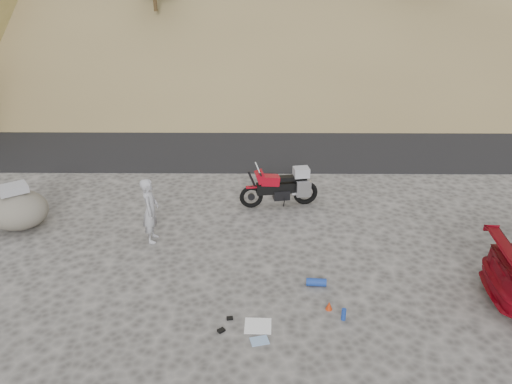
{
  "coord_description": "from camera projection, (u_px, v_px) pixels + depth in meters",
  "views": [
    {
      "loc": [
        0.63,
        -9.33,
        6.27
      ],
      "look_at": [
        0.54,
        1.96,
        1.0
      ],
      "focal_mm": 35.0,
      "sensor_mm": 36.0,
      "label": 1
    }
  ],
  "objects": [
    {
      "name": "road",
      "position": [
        244.0,
        138.0,
        19.26
      ],
      "size": [
        120.0,
        7.0,
        0.05
      ],
      "primitive_type": "cube",
      "color": "black",
      "rests_on": "ground"
    },
    {
      "name": "boulder",
      "position": [
        18.0,
        209.0,
        12.66
      ],
      "size": [
        1.92,
        1.8,
        1.17
      ],
      "rotation": [
        0.0,
        0.0,
        0.41
      ],
      "color": "#5F5B51",
      "rests_on": "ground"
    },
    {
      "name": "gear_blue_cloth",
      "position": [
        260.0,
        341.0,
        9.03
      ],
      "size": [
        0.38,
        0.31,
        0.01
      ],
      "primitive_type": "cube",
      "rotation": [
        0.0,
        0.0,
        0.25
      ],
      "color": "#83A3CB",
      "rests_on": "ground"
    },
    {
      "name": "gear_bottle",
      "position": [
        344.0,
        314.0,
        9.52
      ],
      "size": [
        0.12,
        0.12,
        0.25
      ],
      "primitive_type": "cylinder",
      "rotation": [
        0.0,
        0.0,
        -0.41
      ],
      "color": "navy",
      "rests_on": "ground"
    },
    {
      "name": "gear_funnel",
      "position": [
        329.0,
        306.0,
        9.81
      ],
      "size": [
        0.18,
        0.18,
        0.18
      ],
      "primitive_type": "cone",
      "rotation": [
        0.0,
        0.0,
        0.4
      ],
      "color": "#B02D0B",
      "rests_on": "ground"
    },
    {
      "name": "motorcycle",
      "position": [
        283.0,
        187.0,
        13.79
      ],
      "size": [
        2.21,
        0.86,
        1.32
      ],
      "rotation": [
        0.0,
        0.0,
        0.17
      ],
      "color": "black",
      "rests_on": "ground"
    },
    {
      "name": "ground",
      "position": [
        231.0,
        270.0,
        11.11
      ],
      "size": [
        140.0,
        140.0,
        0.0
      ],
      "primitive_type": "plane",
      "color": "#44423F",
      "rests_on": "ground"
    },
    {
      "name": "gear_white_cloth",
      "position": [
        258.0,
        326.0,
        9.39
      ],
      "size": [
        0.52,
        0.46,
        0.02
      ],
      "primitive_type": "cube",
      "rotation": [
        0.0,
        0.0,
        -0.03
      ],
      "color": "white",
      "rests_on": "ground"
    },
    {
      "name": "gear_glove_a",
      "position": [
        230.0,
        318.0,
        9.58
      ],
      "size": [
        0.13,
        0.1,
        0.03
      ],
      "primitive_type": "cube",
      "rotation": [
        0.0,
        0.0,
        0.12
      ],
      "color": "black",
      "rests_on": "ground"
    },
    {
      "name": "gear_glove_b",
      "position": [
        221.0,
        330.0,
        9.26
      ],
      "size": [
        0.17,
        0.16,
        0.04
      ],
      "primitive_type": "cube",
      "rotation": [
        0.0,
        0.0,
        0.67
      ],
      "color": "black",
      "rests_on": "ground"
    },
    {
      "name": "man",
      "position": [
        153.0,
        240.0,
        12.29
      ],
      "size": [
        0.4,
        0.6,
        1.63
      ],
      "primitive_type": "imported",
      "rotation": [
        0.0,
        0.0,
        1.58
      ],
      "color": "#97979C",
      "rests_on": "ground"
    },
    {
      "name": "gear_blue_mat",
      "position": [
        316.0,
        282.0,
        10.53
      ],
      "size": [
        0.43,
        0.2,
        0.17
      ],
      "primitive_type": "cylinder",
      "rotation": [
        0.0,
        1.57,
        -0.08
      ],
      "color": "navy",
      "rests_on": "ground"
    }
  ]
}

